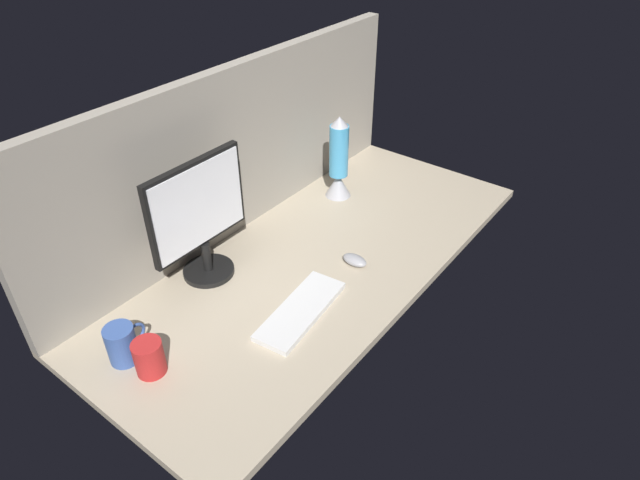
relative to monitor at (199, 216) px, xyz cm
name	(u,v)px	position (x,y,z in cm)	size (l,w,h in cm)	color
ground_plane	(318,258)	(31.55, -25.13, -25.36)	(180.00, 80.00, 3.00)	tan
cubicle_wall_back	(237,150)	(31.55, 12.37, 7.91)	(180.00, 5.00, 63.53)	gray
monitor	(199,216)	(0.00, 0.00, 0.00)	(39.02, 18.00, 43.61)	black
keyboard	(301,310)	(3.72, -39.66, -22.86)	(37.00, 13.00, 2.00)	silver
mouse	(355,260)	(35.67, -38.98, -22.16)	(5.60, 9.60, 3.40)	#99999E
mug_ceramic_blue	(122,344)	(-42.90, -10.94, -17.71)	(12.75, 8.76, 12.25)	#38569E
mug_red_plastic	(149,357)	(-41.20, -20.77, -18.40)	(8.66, 8.66, 10.92)	red
lava_lamp	(339,164)	(71.49, -5.61, -8.68)	(11.05, 11.05, 36.18)	#A5A5AD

